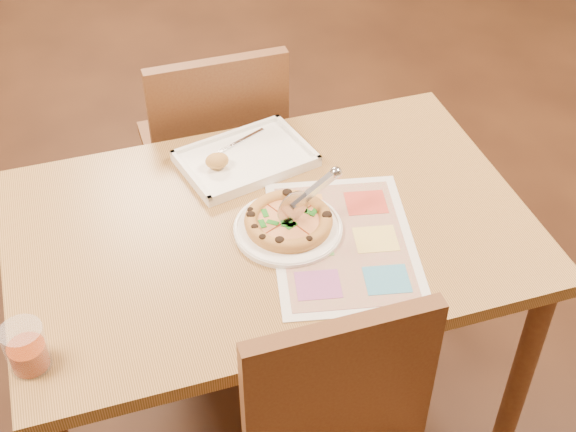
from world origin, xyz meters
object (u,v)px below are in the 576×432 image
object	(u,v)px
dining_table	(270,248)
glass_tumbler	(27,350)
chair_far	(215,138)
pizza	(288,221)
menu	(343,242)
plate	(288,229)
appetizer_tray	(244,160)
pizza_cutter	(307,196)

from	to	relation	value
dining_table	glass_tumbler	world-z (taller)	glass_tumbler
chair_far	pizza	bearing A→B (deg)	93.64
chair_far	glass_tumbler	world-z (taller)	chair_far
glass_tumbler	menu	distance (m)	0.77
plate	menu	distance (m)	0.14
dining_table	chair_far	distance (m)	0.61
chair_far	appetizer_tray	distance (m)	0.38
dining_table	pizza	xyz separation A→B (m)	(0.04, -0.03, 0.11)
chair_far	glass_tumbler	xyz separation A→B (m)	(-0.60, -0.87, 0.20)
appetizer_tray	dining_table	bearing A→B (deg)	-90.92
dining_table	chair_far	xyz separation A→B (m)	(-0.00, 0.60, -0.07)
dining_table	glass_tumbler	xyz separation A→B (m)	(-0.60, -0.27, 0.13)
chair_far	plate	xyz separation A→B (m)	(0.04, -0.64, 0.16)
plate	appetizer_tray	bearing A→B (deg)	96.19
appetizer_tray	glass_tumbler	distance (m)	0.80
chair_far	menu	bearing A→B (deg)	101.86
pizza_cutter	pizza	bearing A→B (deg)	167.07
plate	pizza	bearing A→B (deg)	65.11
dining_table	chair_far	bearing A→B (deg)	90.00
dining_table	menu	world-z (taller)	menu
dining_table	pizza_cutter	bearing A→B (deg)	-17.78
plate	menu	bearing A→B (deg)	-35.18
chair_far	appetizer_tray	xyz separation A→B (m)	(0.00, -0.35, 0.17)
plate	appetizer_tray	world-z (taller)	appetizer_tray
pizza	menu	size ratio (longest dim) A/B	0.46
dining_table	pizza_cutter	world-z (taller)	pizza_cutter
pizza	appetizer_tray	world-z (taller)	appetizer_tray
pizza_cutter	glass_tumbler	size ratio (longest dim) A/B	1.56
glass_tumbler	dining_table	bearing A→B (deg)	24.18
chair_far	pizza	distance (m)	0.66
pizza	appetizer_tray	bearing A→B (deg)	97.16
pizza_cutter	glass_tumbler	xyz separation A→B (m)	(-0.69, -0.24, -0.04)
plate	menu	size ratio (longest dim) A/B	0.56
chair_far	pizza	world-z (taller)	chair_far
dining_table	appetizer_tray	xyz separation A→B (m)	(0.00, 0.26, 0.10)
pizza	pizza_cutter	size ratio (longest dim) A/B	1.28
appetizer_tray	menu	bearing A→B (deg)	-68.63
glass_tumbler	appetizer_tray	bearing A→B (deg)	40.93
glass_tumbler	chair_far	bearing A→B (deg)	55.36
pizza	menu	distance (m)	0.15
pizza	chair_far	bearing A→B (deg)	93.64
appetizer_tray	menu	size ratio (longest dim) A/B	0.80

